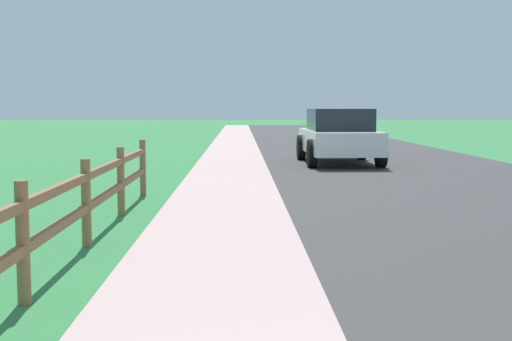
# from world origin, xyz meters

# --- Properties ---
(ground_plane) EXTENTS (120.00, 120.00, 0.00)m
(ground_plane) POSITION_xyz_m (0.00, 25.00, 0.00)
(ground_plane) COLOR #317840
(road_asphalt) EXTENTS (7.00, 66.00, 0.01)m
(road_asphalt) POSITION_xyz_m (3.50, 27.00, 0.00)
(road_asphalt) COLOR #353535
(road_asphalt) RESTS_ON ground
(curb_concrete) EXTENTS (6.00, 66.00, 0.01)m
(curb_concrete) POSITION_xyz_m (-3.00, 27.00, 0.00)
(curb_concrete) COLOR #BA9A95
(curb_concrete) RESTS_ON ground
(grass_verge) EXTENTS (5.00, 66.00, 0.00)m
(grass_verge) POSITION_xyz_m (-4.50, 27.00, 0.01)
(grass_verge) COLOR #317840
(grass_verge) RESTS_ON ground
(rail_fence) EXTENTS (0.11, 11.62, 1.03)m
(rail_fence) POSITION_xyz_m (-2.50, 5.93, 0.60)
(rail_fence) COLOR brown
(rail_fence) RESTS_ON ground
(parked_suv_white) EXTENTS (2.13, 4.41, 1.57)m
(parked_suv_white) POSITION_xyz_m (2.09, 18.74, 0.79)
(parked_suv_white) COLOR white
(parked_suv_white) RESTS_ON ground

